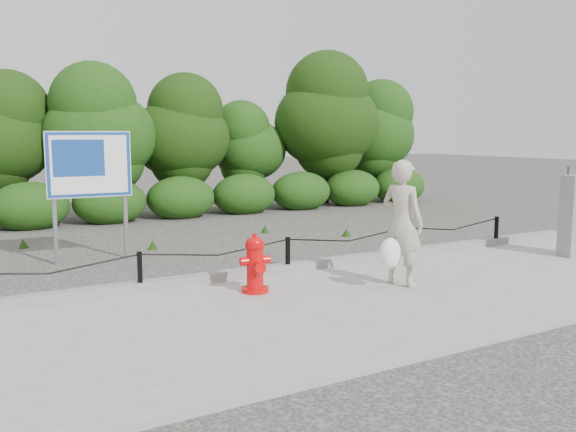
{
  "coord_description": "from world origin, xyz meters",
  "views": [
    {
      "loc": [
        -4.99,
        -8.61,
        2.39
      ],
      "look_at": [
        0.12,
        0.2,
        1.0
      ],
      "focal_mm": 38.0,
      "sensor_mm": 36.0,
      "label": 1
    }
  ],
  "objects": [
    {
      "name": "ground",
      "position": [
        0.0,
        0.0,
        0.0
      ],
      "size": [
        90.0,
        90.0,
        0.0
      ],
      "primitive_type": "plane",
      "color": "#2D2B28",
      "rests_on": "ground"
    },
    {
      "name": "sidewalk",
      "position": [
        0.0,
        -2.0,
        0.04
      ],
      "size": [
        14.0,
        4.0,
        0.08
      ],
      "primitive_type": "cube",
      "color": "gray",
      "rests_on": "ground"
    },
    {
      "name": "curb",
      "position": [
        0.0,
        0.05,
        0.15
      ],
      "size": [
        14.0,
        0.22,
        0.14
      ],
      "primitive_type": "cube",
      "color": "slate",
      "rests_on": "sidewalk"
    },
    {
      "name": "chain_barrier",
      "position": [
        0.0,
        0.0,
        0.46
      ],
      "size": [
        10.06,
        0.06,
        0.6
      ],
      "color": "black",
      "rests_on": "sidewalk"
    },
    {
      "name": "treeline",
      "position": [
        1.17,
        8.89,
        2.5
      ],
      "size": [
        20.25,
        3.65,
        4.96
      ],
      "color": "black",
      "rests_on": "ground"
    },
    {
      "name": "fire_hydrant",
      "position": [
        -1.04,
        -0.85,
        0.49
      ],
      "size": [
        0.46,
        0.48,
        0.86
      ],
      "rotation": [
        0.0,
        0.0,
        -0.12
      ],
      "color": "red",
      "rests_on": "sidewalk"
    },
    {
      "name": "pedestrian",
      "position": [
        1.07,
        -1.59,
        1.01
      ],
      "size": [
        0.84,
        0.8,
        1.92
      ],
      "rotation": [
        0.0,
        0.0,
        1.85
      ],
      "color": "#ABA592",
      "rests_on": "sidewalk"
    },
    {
      "name": "advertising_sign",
      "position": [
        -2.54,
        2.91,
        1.71
      ],
      "size": [
        1.52,
        0.18,
        2.42
      ],
      "rotation": [
        0.0,
        0.0,
        -0.05
      ],
      "color": "slate",
      "rests_on": "ground"
    }
  ]
}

